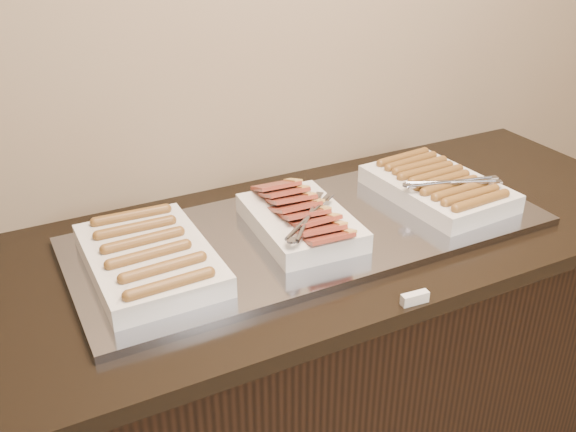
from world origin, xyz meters
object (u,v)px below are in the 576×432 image
object	(u,v)px
dish_center	(301,220)
dish_right	(438,186)
dish_left	(149,258)
counter	(301,373)
warming_tray	(312,231)

from	to	relation	value
dish_center	dish_right	world-z (taller)	dish_center
dish_right	dish_left	bearing A→B (deg)	176.35
counter	warming_tray	distance (m)	0.46
dish_left	dish_center	world-z (taller)	dish_center
dish_center	dish_right	xyz separation A→B (m)	(0.43, 0.00, -0.00)
warming_tray	dish_center	size ratio (longest dim) A/B	3.35
warming_tray	dish_left	size ratio (longest dim) A/B	3.08
warming_tray	counter	bearing A→B (deg)	180.00
counter	dish_left	world-z (taller)	dish_left
dish_left	dish_right	size ratio (longest dim) A/B	0.98
counter	dish_left	xyz separation A→B (m)	(-0.39, 0.00, 0.50)
counter	dish_right	size ratio (longest dim) A/B	5.15
warming_tray	dish_left	bearing A→B (deg)	180.00
dish_left	counter	bearing A→B (deg)	-0.04
warming_tray	dish_left	world-z (taller)	dish_left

